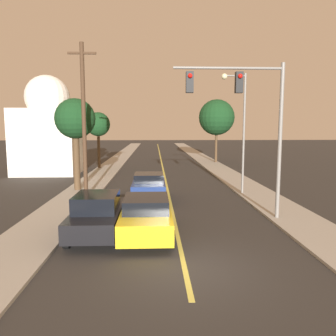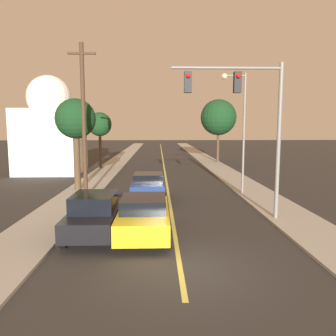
# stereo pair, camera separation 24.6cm
# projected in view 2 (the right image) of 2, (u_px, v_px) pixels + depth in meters

# --- Properties ---
(ground_plane) EXTENTS (200.00, 200.00, 0.00)m
(ground_plane) POSITION_uv_depth(u_px,v_px,m) (180.00, 268.00, 9.92)
(ground_plane) COLOR #2D2B28
(road_surface) EXTENTS (8.69, 80.00, 0.01)m
(road_surface) POSITION_uv_depth(u_px,v_px,m) (163.00, 158.00, 45.63)
(road_surface) COLOR #2D2B28
(road_surface) RESTS_ON ground
(sidewalk_left) EXTENTS (2.50, 80.00, 0.12)m
(sidewalk_left) POSITION_uv_depth(u_px,v_px,m) (122.00, 158.00, 45.45)
(sidewalk_left) COLOR #9E998E
(sidewalk_left) RESTS_ON ground
(sidewalk_right) EXTENTS (2.50, 80.00, 0.12)m
(sidewalk_right) POSITION_uv_depth(u_px,v_px,m) (203.00, 157.00, 45.80)
(sidewalk_right) COLOR #9E998E
(sidewalk_right) RESTS_ON ground
(car_near_lane_front) EXTENTS (2.04, 4.60, 1.58)m
(car_near_lane_front) POSITION_uv_depth(u_px,v_px,m) (144.00, 215.00, 12.82)
(car_near_lane_front) COLOR gold
(car_near_lane_front) RESTS_ON ground
(car_near_lane_second) EXTENTS (1.98, 3.96, 1.61)m
(car_near_lane_second) POSITION_uv_depth(u_px,v_px,m) (148.00, 186.00, 19.00)
(car_near_lane_second) COLOR navy
(car_near_lane_second) RESTS_ON ground
(car_outer_lane_front) EXTENTS (1.94, 4.37, 1.70)m
(car_outer_lane_front) POSITION_uv_depth(u_px,v_px,m) (95.00, 214.00, 12.83)
(car_outer_lane_front) COLOR black
(car_outer_lane_front) RESTS_ON ground
(traffic_signal_mast) EXTENTS (4.90, 0.42, 6.92)m
(traffic_signal_mast) POSITION_uv_depth(u_px,v_px,m) (247.00, 109.00, 14.39)
(traffic_signal_mast) COLOR slate
(traffic_signal_mast) RESTS_ON ground
(streetlamp_right) EXTENTS (1.55, 0.36, 7.40)m
(streetlamp_right) POSITION_uv_depth(u_px,v_px,m) (239.00, 118.00, 20.20)
(streetlamp_right) COLOR slate
(streetlamp_right) RESTS_ON ground
(utility_pole_left) EXTENTS (1.60, 0.24, 8.87)m
(utility_pole_left) POSITION_uv_depth(u_px,v_px,m) (84.00, 119.00, 18.91)
(utility_pole_left) COLOR #422D1E
(utility_pole_left) RESTS_ON ground
(tree_left_near) EXTENTS (2.61, 2.61, 5.99)m
(tree_left_near) POSITION_uv_depth(u_px,v_px,m) (76.00, 120.00, 21.34)
(tree_left_near) COLOR #4C3823
(tree_left_near) RESTS_ON ground
(tree_left_far) EXTENTS (2.41, 2.41, 5.64)m
(tree_left_far) POSITION_uv_depth(u_px,v_px,m) (100.00, 125.00, 33.07)
(tree_left_far) COLOR #4C3823
(tree_left_far) RESTS_ON ground
(tree_right_near) EXTENTS (4.19, 4.19, 7.39)m
(tree_right_near) POSITION_uv_depth(u_px,v_px,m) (218.00, 117.00, 38.42)
(tree_right_near) COLOR #4C3823
(tree_right_near) RESTS_ON ground
(domed_building_left) EXTENTS (5.47, 5.47, 8.93)m
(domed_building_left) POSITION_uv_depth(u_px,v_px,m) (50.00, 130.00, 30.21)
(domed_building_left) COLOR silver
(domed_building_left) RESTS_ON ground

